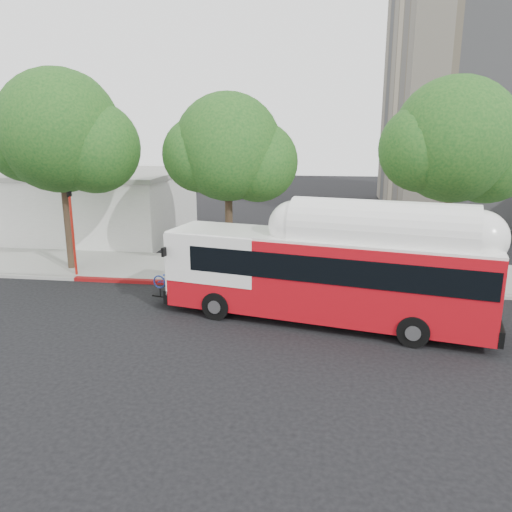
{
  "coord_description": "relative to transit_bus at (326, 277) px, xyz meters",
  "views": [
    {
      "loc": [
        3.54,
        -17.24,
        6.94
      ],
      "look_at": [
        0.73,
        3.0,
        1.71
      ],
      "focal_mm": 35.0,
      "sensor_mm": 36.0,
      "label": 1
    }
  ],
  "objects": [
    {
      "name": "ground",
      "position": [
        -3.67,
        -0.27,
        -1.73
      ],
      "size": [
        120.0,
        120.0,
        0.0
      ],
      "primitive_type": "plane",
      "color": "black",
      "rests_on": "ground"
    },
    {
      "name": "sidewalk",
      "position": [
        -3.67,
        6.23,
        -1.65
      ],
      "size": [
        60.0,
        5.0,
        0.15
      ],
      "primitive_type": "cube",
      "color": "gray",
      "rests_on": "ground"
    },
    {
      "name": "curb_strip",
      "position": [
        -3.67,
        3.63,
        -1.65
      ],
      "size": [
        60.0,
        0.3,
        0.15
      ],
      "primitive_type": "cube",
      "color": "gray",
      "rests_on": "ground"
    },
    {
      "name": "red_curb_segment",
      "position": [
        -6.67,
        3.63,
        -1.65
      ],
      "size": [
        10.0,
        0.32,
        0.16
      ],
      "primitive_type": "cube",
      "color": "maroon",
      "rests_on": "ground"
    },
    {
      "name": "street_tree_left",
      "position": [
        -12.2,
        5.28,
        4.88
      ],
      "size": [
        6.67,
        5.8,
        9.74
      ],
      "color": "#2D2116",
      "rests_on": "ground"
    },
    {
      "name": "street_tree_mid",
      "position": [
        -4.26,
        5.78,
        4.18
      ],
      "size": [
        5.75,
        5.0,
        8.62
      ],
      "color": "#2D2116",
      "rests_on": "ground"
    },
    {
      "name": "street_tree_right",
      "position": [
        5.77,
        5.58,
        4.53
      ],
      "size": [
        6.21,
        5.4,
        9.18
      ],
      "color": "#2D2116",
      "rests_on": "ground"
    },
    {
      "name": "low_commercial_bldg",
      "position": [
        -17.67,
        13.73,
        0.42
      ],
      "size": [
        16.2,
        10.2,
        4.25
      ],
      "color": "silver",
      "rests_on": "ground"
    },
    {
      "name": "transit_bus",
      "position": [
        0.0,
        0.0,
        0.0
      ],
      "size": [
        12.68,
        4.93,
        3.7
      ],
      "rotation": [
        0.0,
        0.0,
        -0.21
      ],
      "color": "#B30C15",
      "rests_on": "ground"
    },
    {
      "name": "signal_pole",
      "position": [
        -11.84,
        4.09,
        0.39
      ],
      "size": [
        0.12,
        0.39,
        4.13
      ],
      "color": "#AD1C12",
      "rests_on": "ground"
    }
  ]
}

